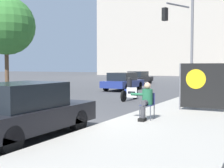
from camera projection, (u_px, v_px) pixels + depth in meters
ground_plane at (54, 126)px, 9.90m from camera, size 160.00×160.00×0.00m
seated_protester at (146, 100)px, 10.23m from camera, size 0.91×0.77×1.22m
jogger_on_sidewalk at (194, 87)px, 13.17m from camera, size 0.34×0.34×1.70m
pedestrian_behind at (222, 86)px, 14.60m from camera, size 0.34×0.34×1.67m
protest_banner at (208, 86)px, 12.10m from camera, size 2.31×0.06×1.87m
traffic_light_pole at (182, 32)px, 19.29m from camera, size 2.25×2.01×5.86m
parked_car_curbside at (23, 111)px, 8.11m from camera, size 1.84×4.28×1.47m
car_on_road_nearest at (123, 81)px, 24.54m from camera, size 1.88×4.35×1.40m
car_on_road_midblock at (139, 78)px, 33.27m from camera, size 1.82×4.18×1.36m
motorcycle_on_road at (130, 90)px, 17.36m from camera, size 0.28×2.19×1.29m
street_tree_near_curb at (6, 26)px, 21.64m from camera, size 4.04×4.04×6.73m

